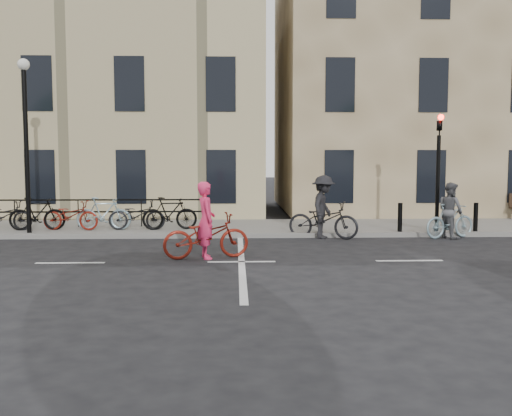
{
  "coord_description": "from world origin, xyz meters",
  "views": [
    {
      "loc": [
        -0.14,
        -13.27,
        2.44
      ],
      "look_at": [
        0.41,
        2.03,
        1.1
      ],
      "focal_mm": 40.0,
      "sensor_mm": 36.0,
      "label": 1
    }
  ],
  "objects_px": {
    "lamp_post": "(26,124)",
    "cyclist_pink": "(206,232)",
    "traffic_light": "(439,158)",
    "cyclist_grey": "(450,216)",
    "cyclist_dark": "(323,214)"
  },
  "relations": [
    {
      "from": "lamp_post",
      "to": "cyclist_pink",
      "type": "xyz_separation_m",
      "value": [
        5.64,
        -3.88,
        -2.84
      ]
    },
    {
      "from": "traffic_light",
      "to": "cyclist_pink",
      "type": "distance_m",
      "value": 8.22
    },
    {
      "from": "cyclist_pink",
      "to": "traffic_light",
      "type": "bearing_deg",
      "value": -75.59
    },
    {
      "from": "cyclist_grey",
      "to": "cyclist_dark",
      "type": "height_order",
      "value": "cyclist_dark"
    },
    {
      "from": "traffic_light",
      "to": "cyclist_grey",
      "type": "relative_size",
      "value": 2.13
    },
    {
      "from": "traffic_light",
      "to": "cyclist_pink",
      "type": "bearing_deg",
      "value": -151.59
    },
    {
      "from": "lamp_post",
      "to": "cyclist_pink",
      "type": "distance_m",
      "value": 7.41
    },
    {
      "from": "lamp_post",
      "to": "traffic_light",
      "type": "bearing_deg",
      "value": -0.27
    },
    {
      "from": "lamp_post",
      "to": "cyclist_pink",
      "type": "height_order",
      "value": "lamp_post"
    },
    {
      "from": "cyclist_pink",
      "to": "cyclist_grey",
      "type": "bearing_deg",
      "value": -79.74
    },
    {
      "from": "cyclist_grey",
      "to": "cyclist_dark",
      "type": "relative_size",
      "value": 0.8
    },
    {
      "from": "lamp_post",
      "to": "cyclist_pink",
      "type": "bearing_deg",
      "value": -34.49
    },
    {
      "from": "traffic_light",
      "to": "lamp_post",
      "type": "relative_size",
      "value": 0.74
    },
    {
      "from": "lamp_post",
      "to": "cyclist_dark",
      "type": "distance_m",
      "value": 9.45
    },
    {
      "from": "cyclist_pink",
      "to": "cyclist_grey",
      "type": "relative_size",
      "value": 1.21
    }
  ]
}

